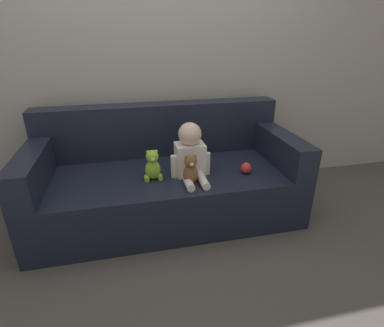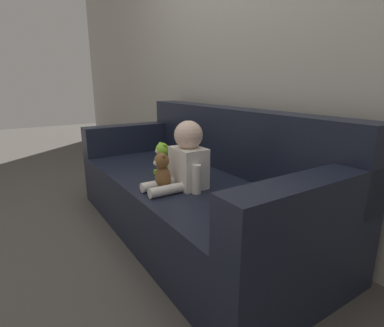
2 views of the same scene
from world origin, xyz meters
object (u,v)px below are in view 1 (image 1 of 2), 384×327
object	(u,v)px
couch	(166,178)
plush_toy_side	(153,166)
teddy_bear_brown	(190,170)
toy_ball	(246,168)
person_baby	(190,154)

from	to	relation	value
couch	plush_toy_side	distance (m)	0.30
teddy_bear_brown	plush_toy_side	size ratio (longest dim) A/B	0.98
couch	toy_ball	bearing A→B (deg)	-23.35
toy_ball	person_baby	bearing A→B (deg)	171.62
couch	person_baby	distance (m)	0.36
couch	person_baby	size ratio (longest dim) A/B	5.07
couch	teddy_bear_brown	size ratio (longest dim) A/B	9.11
teddy_bear_brown	plush_toy_side	distance (m)	0.27
teddy_bear_brown	toy_ball	bearing A→B (deg)	10.18
couch	toy_ball	xyz separation A→B (m)	(0.56, -0.24, 0.14)
person_baby	plush_toy_side	size ratio (longest dim) A/B	1.76
couch	teddy_bear_brown	world-z (taller)	couch
plush_toy_side	person_baby	bearing A→B (deg)	1.85
teddy_bear_brown	person_baby	bearing A→B (deg)	77.60
plush_toy_side	couch	bearing A→B (deg)	59.28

